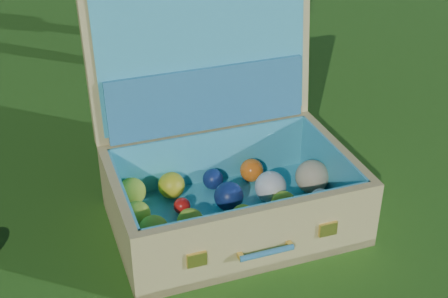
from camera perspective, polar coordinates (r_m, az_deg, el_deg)
ground at (r=1.52m, az=-1.86°, el=-7.10°), size 60.00×60.00×0.00m
suitcase at (r=1.50m, az=0.03°, el=-0.59°), size 0.59×0.49×0.54m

